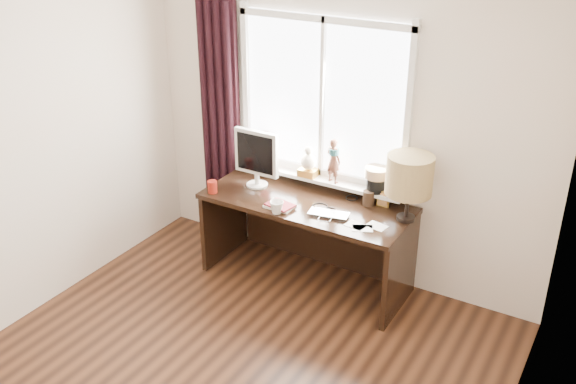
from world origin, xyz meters
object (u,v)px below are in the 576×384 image
Objects in this scene: red_cup at (212,187)px; table_lamp at (410,176)px; desk at (312,223)px; monitor at (256,155)px; laptop at (329,214)px; mug at (277,207)px.

table_lamp is at bearing 12.98° from red_cup.
table_lamp is at bearing 0.54° from desk.
laptop is at bearing -12.90° from monitor.
laptop is at bearing 24.64° from mug.
monitor is at bearing 139.56° from mug.
red_cup is at bearing -154.93° from desk.
mug is (-0.37, -0.17, 0.04)m from laptop.
table_lamp reaches higher than mug.
mug is 0.06× the size of desk.
monitor reaches higher than laptop.
desk is (0.75, 0.35, -0.30)m from red_cup.
desk is (-0.27, 0.23, -0.26)m from laptop.
table_lamp is (1.30, 0.06, 0.09)m from monitor.
desk is at bearing -179.46° from table_lamp.
desk is at bearing 129.04° from laptop.
laptop reaches higher than desk.
table_lamp reaches higher than red_cup.
mug is at bearing -166.01° from laptop.
red_cup is 1.62m from table_lamp.
table_lamp is at bearing 2.61° from monitor.
table_lamp is (1.55, 0.36, 0.31)m from red_cup.
laptop is 0.64× the size of monitor.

